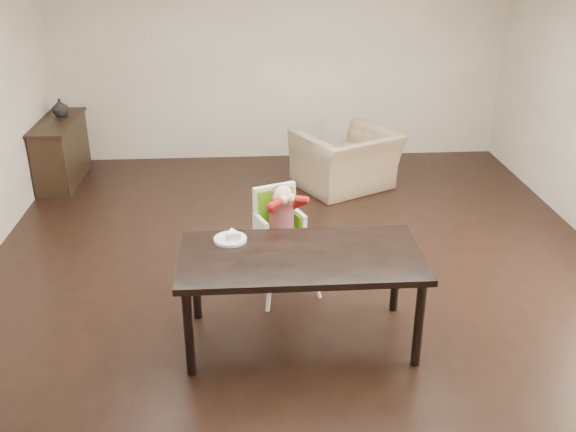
{
  "coord_description": "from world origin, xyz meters",
  "views": [
    {
      "loc": [
        -0.48,
        -5.06,
        2.96
      ],
      "look_at": [
        -0.16,
        -0.39,
        0.83
      ],
      "focal_mm": 40.0,
      "sensor_mm": 36.0,
      "label": 1
    }
  ],
  "objects_px": {
    "dining_table": "(301,264)",
    "armchair": "(347,150)",
    "sideboard": "(61,151)",
    "high_chair": "(280,217)"
  },
  "relations": [
    {
      "from": "high_chair",
      "to": "sideboard",
      "type": "distance_m",
      "value": 3.84
    },
    {
      "from": "dining_table",
      "to": "armchair",
      "type": "bearing_deg",
      "value": 75.28
    },
    {
      "from": "dining_table",
      "to": "sideboard",
      "type": "height_order",
      "value": "sideboard"
    },
    {
      "from": "armchair",
      "to": "dining_table",
      "type": "bearing_deg",
      "value": 47.15
    },
    {
      "from": "dining_table",
      "to": "armchair",
      "type": "height_order",
      "value": "armchair"
    },
    {
      "from": "armchair",
      "to": "sideboard",
      "type": "height_order",
      "value": "armchair"
    },
    {
      "from": "dining_table",
      "to": "high_chair",
      "type": "relative_size",
      "value": 1.79
    },
    {
      "from": "dining_table",
      "to": "sideboard",
      "type": "bearing_deg",
      "value": 126.7
    },
    {
      "from": "dining_table",
      "to": "sideboard",
      "type": "relative_size",
      "value": 1.43
    },
    {
      "from": "high_chair",
      "to": "armchair",
      "type": "height_order",
      "value": "high_chair"
    }
  ]
}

